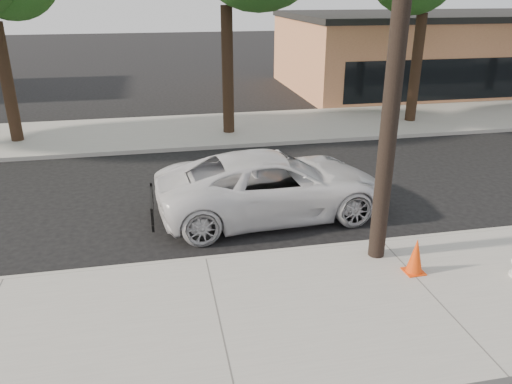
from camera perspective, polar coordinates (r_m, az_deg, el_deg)
ground at (r=12.66m, az=-6.77°, el=-3.42°), size 120.00×120.00×0.00m
near_sidewalk at (r=8.94m, az=-4.19°, el=-14.76°), size 90.00×4.40×0.15m
far_sidewalk at (r=20.63m, az=-8.94°, el=6.85°), size 90.00×5.00×0.15m
curb_near at (r=10.77m, az=-5.76°, el=-7.81°), size 90.00×0.12×0.16m
building_main at (r=32.33m, az=20.60°, el=14.74°), size 18.00×10.00×4.00m
utility_pole at (r=9.78m, az=15.99°, el=17.04°), size 1.40×0.34×9.00m
police_cruiser at (r=12.69m, az=1.99°, el=0.83°), size 6.06×3.09×1.64m
traffic_cone at (r=10.49m, az=17.78°, el=-7.01°), size 0.40×0.40×0.75m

